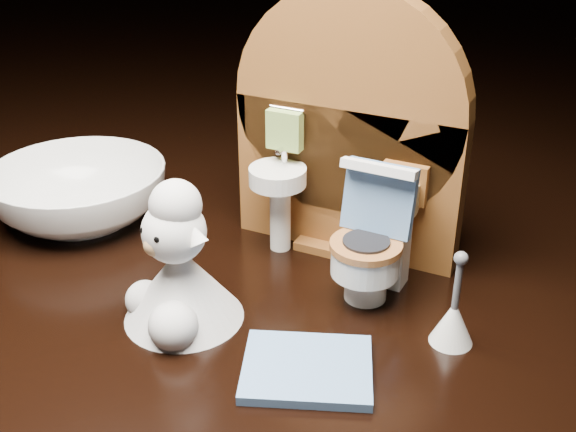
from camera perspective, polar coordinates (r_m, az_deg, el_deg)
backdrop_panel at (r=0.40m, az=4.65°, el=5.91°), size 0.13×0.05×0.15m
toy_toilet at (r=0.37m, az=6.70°, el=-2.47°), size 0.04×0.05×0.07m
bath_mat at (r=0.33m, az=1.52°, el=-11.97°), size 0.07×0.06×0.00m
toilet_brush at (r=0.35m, az=12.92°, el=-7.94°), size 0.02×0.02×0.05m
plush_lamb at (r=0.35m, az=-8.68°, el=-4.51°), size 0.06×0.06×0.08m
ceramic_bowl at (r=0.47m, az=-16.15°, el=1.73°), size 0.12×0.12×0.03m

